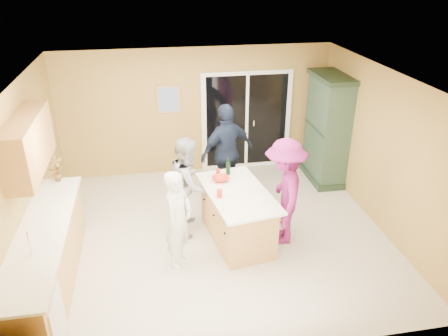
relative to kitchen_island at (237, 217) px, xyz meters
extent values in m
plane|color=beige|center=(-0.31, 0.20, -0.41)|extent=(5.50, 5.50, 0.00)
cube|color=silver|center=(-0.31, 0.20, 2.19)|extent=(5.50, 5.00, 0.10)
cube|color=tan|center=(-0.31, 2.70, 0.89)|extent=(5.50, 0.10, 2.60)
cube|color=tan|center=(-0.31, -2.30, 0.89)|extent=(5.50, 0.10, 2.60)
cube|color=tan|center=(-3.06, 0.20, 0.89)|extent=(0.10, 5.00, 2.60)
cube|color=tan|center=(2.44, 0.20, 0.89)|extent=(0.10, 5.00, 2.60)
cube|color=tan|center=(-2.76, -0.70, 0.04)|extent=(0.60, 3.00, 0.90)
cube|color=silver|center=(-2.75, -1.80, -0.01)|extent=(0.62, 0.60, 0.72)
cube|color=silver|center=(-2.74, -0.70, 0.51)|extent=(0.65, 3.05, 0.04)
cylinder|color=silver|center=(-2.76, -1.20, 0.68)|extent=(0.02, 0.02, 0.30)
cube|color=tan|center=(-2.88, 0.00, 1.47)|extent=(0.35, 1.60, 0.75)
cube|color=white|center=(0.74, 2.67, 0.64)|extent=(1.90, 0.05, 2.10)
cube|color=black|center=(0.74, 2.65, 0.64)|extent=(1.70, 0.03, 1.94)
cube|color=white|center=(0.74, 2.65, 0.64)|extent=(0.06, 0.04, 1.94)
cube|color=silver|center=(0.89, 2.64, 0.59)|extent=(0.02, 0.03, 0.12)
cube|color=tan|center=(-0.86, 2.68, 1.19)|extent=(0.46, 0.03, 0.56)
cube|color=#5478AD|center=(-0.86, 2.67, 1.19)|extent=(0.38, 0.02, 0.48)
cube|color=tan|center=(0.00, 0.00, 0.01)|extent=(0.98, 1.57, 0.83)
cube|color=silver|center=(0.00, 0.00, 0.44)|extent=(1.15, 1.78, 0.04)
cube|color=black|center=(0.00, 0.00, -0.36)|extent=(0.89, 1.48, 0.09)
cube|color=#1E3020|center=(2.18, 1.81, -0.34)|extent=(0.60, 1.14, 0.13)
cube|color=#344E3A|center=(2.18, 1.81, 0.67)|extent=(0.54, 1.08, 2.02)
cube|color=#1E3020|center=(2.18, 1.81, 1.72)|extent=(0.62, 1.18, 0.09)
imported|color=silver|center=(-0.95, -0.45, 0.35)|extent=(0.60, 0.66, 1.51)
imported|color=#98989A|center=(-0.71, 0.49, 0.40)|extent=(0.78, 0.91, 1.62)
imported|color=#1A2239|center=(0.09, 1.40, 0.51)|extent=(1.17, 0.82, 1.84)
imported|color=#8F1F6D|center=(0.71, -0.13, 0.46)|extent=(0.87, 1.23, 1.73)
imported|color=red|center=(-0.19, 0.41, 0.50)|extent=(0.29, 0.29, 0.07)
imported|color=#AA1811|center=(-2.76, 0.72, 0.75)|extent=(0.27, 0.22, 0.44)
cylinder|color=red|center=(-0.30, -0.12, 0.53)|extent=(0.11, 0.11, 0.13)
cylinder|color=red|center=(-0.20, 0.64, 0.51)|extent=(0.09, 0.09, 0.10)
cylinder|color=black|center=(-0.03, 0.61, 0.58)|extent=(0.07, 0.07, 0.23)
cylinder|color=black|center=(-0.03, 0.61, 0.73)|extent=(0.03, 0.03, 0.08)
cylinder|color=white|center=(0.28, -0.28, 0.47)|extent=(0.29, 0.29, 0.02)
camera|label=1|loc=(-1.24, -5.78, 3.72)|focal=35.00mm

